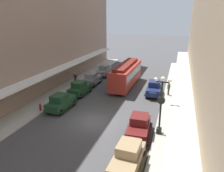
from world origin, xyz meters
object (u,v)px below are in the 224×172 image
object	(u,v)px
parked_car_1	(128,157)
pedestrian_0	(76,78)
pedestrian_4	(177,71)
parked_car_5	(92,79)
parked_car_2	(154,88)
streetcar	(126,74)
pedestrian_3	(74,77)
parked_car_4	(80,88)
parked_car_3	(139,126)
parked_car_6	(104,70)
lamp_post_with_clock	(161,103)
pedestrian_2	(169,89)
pedestrian_1	(176,101)
fire_hydrant	(40,107)
parked_car_0	(61,102)

from	to	relation	value
parked_car_1	pedestrian_0	size ratio (longest dim) A/B	2.63
pedestrian_4	parked_car_5	bearing A→B (deg)	-145.93
parked_car_2	parked_car_5	size ratio (longest dim) A/B	1.01
streetcar	pedestrian_3	size ratio (longest dim) A/B	5.87
parked_car_4	parked_car_2	bearing A→B (deg)	17.02
parked_car_3	streetcar	bearing A→B (deg)	108.86
parked_car_3	pedestrian_0	distance (m)	16.38
parked_car_5	parked_car_6	xyz separation A→B (m)	(0.00, 5.35, 0.00)
lamp_post_with_clock	streetcar	bearing A→B (deg)	116.45
streetcar	parked_car_1	bearing A→B (deg)	-75.44
parked_car_1	parked_car_2	size ratio (longest dim) A/B	1.00
parked_car_6	pedestrian_2	size ratio (longest dim) A/B	2.60
streetcar	pedestrian_3	bearing A→B (deg)	-173.46
parked_car_4	pedestrian_1	distance (m)	12.22
pedestrian_0	pedestrian_3	xyz separation A→B (m)	(-0.52, 0.66, 0.00)
parked_car_4	parked_car_6	world-z (taller)	same
pedestrian_2	parked_car_2	bearing A→B (deg)	-175.87
parked_car_3	lamp_post_with_clock	distance (m)	2.73
streetcar	fire_hydrant	xyz separation A→B (m)	(-6.67, -11.39, -1.34)
parked_car_5	fire_hydrant	bearing A→B (deg)	-98.45
lamp_post_with_clock	pedestrian_1	bearing A→B (deg)	78.89
parked_car_5	pedestrian_2	xyz separation A→B (m)	(11.36, -1.45, 0.05)
fire_hydrant	pedestrian_0	xyz separation A→B (m)	(-0.74, 9.82, 0.43)
parked_car_4	fire_hydrant	bearing A→B (deg)	-105.77
parked_car_2	pedestrian_2	xyz separation A→B (m)	(1.85, 0.13, 0.05)
streetcar	fire_hydrant	size ratio (longest dim) A/B	11.75
streetcar	pedestrian_1	xyz separation A→B (m)	(7.24, -6.28, -0.91)
pedestrian_0	pedestrian_1	bearing A→B (deg)	-17.84
parked_car_0	parked_car_5	world-z (taller)	same
parked_car_4	pedestrian_1	size ratio (longest dim) A/B	2.63
parked_car_5	pedestrian_2	world-z (taller)	parked_car_5
parked_car_0	parked_car_4	world-z (taller)	same
parked_car_3	pedestrian_1	size ratio (longest dim) A/B	2.63
pedestrian_0	parked_car_2	bearing A→B (deg)	-3.83
streetcar	pedestrian_0	xyz separation A→B (m)	(-7.41, -1.57, -0.91)
parked_car_5	pedestrian_2	size ratio (longest dim) A/B	2.61
parked_car_5	pedestrian_4	xyz separation A→B (m)	(12.11, 8.19, 0.07)
parked_car_4	streetcar	xyz separation A→B (m)	(4.93, 5.22, 0.96)
pedestrian_2	pedestrian_1	bearing A→B (deg)	-76.40
lamp_post_with_clock	pedestrian_4	xyz separation A→B (m)	(0.94, 19.63, -1.97)
parked_car_3	lamp_post_with_clock	xyz separation A→B (m)	(1.67, 0.69, 2.04)
parked_car_1	lamp_post_with_clock	xyz separation A→B (m)	(1.58, 5.10, 2.04)
parked_car_2	parked_car_5	bearing A→B (deg)	170.55
parked_car_1	pedestrian_0	distance (m)	19.75
parked_car_6	streetcar	size ratio (longest dim) A/B	0.44
parked_car_4	pedestrian_4	size ratio (longest dim) A/B	2.58
streetcar	pedestrian_1	bearing A→B (deg)	-40.96
pedestrian_0	parked_car_1	bearing A→B (deg)	-52.90
parked_car_2	fire_hydrant	size ratio (longest dim) A/B	5.27
streetcar	pedestrian_1	world-z (taller)	streetcar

